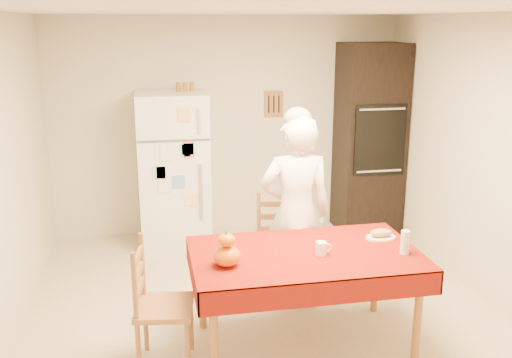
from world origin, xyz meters
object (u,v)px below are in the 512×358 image
object	(u,v)px
refrigerator	(174,170)
bread_plate	(381,238)
oven_cabinet	(369,139)
pumpkin_lower	(227,256)
dining_table	(305,261)
wine_glass	(405,242)
chair_far	(278,243)
coffee_mug	(321,248)
chair_left	(155,300)
seated_woman	(296,213)

from	to	relation	value
refrigerator	bread_plate	distance (m)	2.63
oven_cabinet	bread_plate	size ratio (longest dim) A/B	9.17
refrigerator	pumpkin_lower	distance (m)	2.45
dining_table	pumpkin_lower	xyz separation A→B (m)	(-0.61, -0.13, 0.14)
wine_glass	pumpkin_lower	bearing A→B (deg)	178.65
chair_far	bread_plate	bearing A→B (deg)	-33.18
coffee_mug	wine_glass	xyz separation A→B (m)	(0.61, -0.09, 0.04)
coffee_mug	refrigerator	bearing A→B (deg)	111.74
dining_table	bread_plate	distance (m)	0.68
dining_table	pumpkin_lower	size ratio (longest dim) A/B	8.73
refrigerator	chair_far	world-z (taller)	refrigerator
chair_far	chair_left	distance (m)	1.43
dining_table	seated_woman	xyz separation A→B (m)	(0.10, 0.64, 0.16)
seated_woman	pumpkin_lower	distance (m)	1.04
bread_plate	refrigerator	bearing A→B (deg)	125.01
refrigerator	seated_woman	xyz separation A→B (m)	(0.94, -1.67, -0.00)
oven_cabinet	pumpkin_lower	size ratio (longest dim) A/B	11.30
oven_cabinet	coffee_mug	world-z (taller)	oven_cabinet
chair_left	wine_glass	distance (m)	1.86
refrigerator	bread_plate	world-z (taller)	refrigerator
bread_plate	seated_woman	bearing A→B (deg)	139.17
chair_left	wine_glass	size ratio (longest dim) A/B	5.40
wine_glass	bread_plate	size ratio (longest dim) A/B	0.73
chair_left	wine_glass	xyz separation A→B (m)	(1.83, -0.10, 0.34)
seated_woman	wine_glass	size ratio (longest dim) A/B	9.63
chair_left	pumpkin_lower	world-z (taller)	chair_left
refrigerator	bread_plate	bearing A→B (deg)	-54.99
chair_far	oven_cabinet	bearing A→B (deg)	59.08
chair_left	coffee_mug	xyz separation A→B (m)	(1.21, -0.01, 0.30)
seated_woman	bread_plate	distance (m)	0.75
refrigerator	chair_far	bearing A→B (deg)	-60.24
oven_cabinet	coffee_mug	distance (m)	2.78
refrigerator	pumpkin_lower	xyz separation A→B (m)	(0.24, -2.44, -0.02)
pumpkin_lower	wine_glass	distance (m)	1.32
pumpkin_lower	bread_plate	xyz separation A→B (m)	(1.27, 0.28, -0.06)
seated_woman	bread_plate	bearing A→B (deg)	144.49
pumpkin_lower	bread_plate	distance (m)	1.30
seated_woman	wine_glass	distance (m)	1.01
chair_far	bread_plate	world-z (taller)	chair_far
oven_cabinet	seated_woman	bearing A→B (deg)	-127.90
chair_far	coffee_mug	world-z (taller)	chair_far
refrigerator	seated_woman	distance (m)	1.92
refrigerator	oven_cabinet	distance (m)	2.29
coffee_mug	pumpkin_lower	bearing A→B (deg)	-175.20
refrigerator	oven_cabinet	bearing A→B (deg)	1.18
refrigerator	oven_cabinet	xyz separation A→B (m)	(2.28, 0.05, 0.25)
wine_glass	bread_plate	bearing A→B (deg)	99.67
seated_woman	refrigerator	bearing A→B (deg)	-55.15
wine_glass	bread_plate	distance (m)	0.33
bread_plate	coffee_mug	bearing A→B (deg)	-158.29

